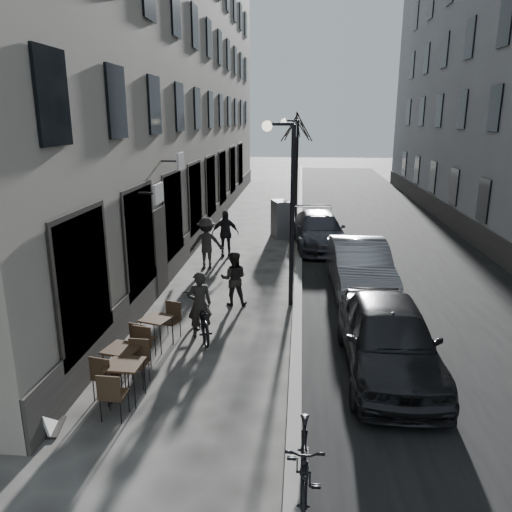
% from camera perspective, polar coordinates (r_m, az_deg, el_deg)
% --- Properties ---
extents(ground, '(120.00, 120.00, 0.00)m').
position_cam_1_polar(ground, '(9.04, 3.02, -19.40)').
color(ground, '#393634').
rests_on(ground, ground).
extents(road, '(7.30, 60.00, 0.00)m').
position_cam_1_polar(road, '(24.24, 13.65, 2.84)').
color(road, black).
rests_on(road, ground).
extents(kerb, '(0.25, 60.00, 0.12)m').
position_cam_1_polar(kerb, '(23.95, 4.99, 3.22)').
color(kerb, slate).
rests_on(kerb, ground).
extents(building_left, '(4.00, 35.00, 16.00)m').
position_cam_1_polar(building_left, '(24.85, -10.12, 21.91)').
color(building_left, gray).
rests_on(building_left, ground).
extents(streetlamp_near, '(0.90, 0.28, 5.09)m').
position_cam_1_polar(streetlamp_near, '(13.56, 3.47, 7.01)').
color(streetlamp_near, black).
rests_on(streetlamp_near, ground).
extents(streetlamp_far, '(0.90, 0.28, 5.09)m').
position_cam_1_polar(streetlamp_far, '(25.48, 4.33, 11.03)').
color(streetlamp_far, black).
rests_on(streetlamp_far, ground).
extents(tree_near, '(2.40, 2.40, 5.70)m').
position_cam_1_polar(tree_near, '(28.41, 4.64, 14.53)').
color(tree_near, black).
rests_on(tree_near, ground).
extents(tree_far, '(2.40, 2.40, 5.70)m').
position_cam_1_polar(tree_far, '(34.41, 4.76, 14.71)').
color(tree_far, black).
rests_on(tree_far, ground).
extents(bistro_set_a, '(0.65, 1.56, 0.91)m').
position_cam_1_polar(bistro_set_a, '(9.92, -14.65, -13.31)').
color(bistro_set_a, '#312115').
rests_on(bistro_set_a, ground).
extents(bistro_set_b, '(0.76, 1.61, 0.92)m').
position_cam_1_polar(bistro_set_b, '(10.50, -14.95, -11.60)').
color(bistro_set_b, '#312115').
rests_on(bistro_set_b, ground).
extents(bistro_set_c, '(0.84, 1.56, 0.89)m').
position_cam_1_polar(bistro_set_c, '(11.82, -11.24, -8.26)').
color(bistro_set_c, '#312115').
rests_on(bistro_set_c, ground).
extents(sign_board, '(0.47, 0.67, 1.07)m').
position_cam_1_polar(sign_board, '(9.56, -22.82, -15.53)').
color(sign_board, black).
rests_on(sign_board, ground).
extents(utility_cabinet, '(0.91, 1.22, 1.63)m').
position_cam_1_polar(utility_cabinet, '(22.20, 2.79, 4.26)').
color(utility_cabinet, slate).
rests_on(utility_cabinet, ground).
extents(bicycle, '(1.34, 2.04, 1.01)m').
position_cam_1_polar(bicycle, '(12.25, -6.42, -6.94)').
color(bicycle, black).
rests_on(bicycle, ground).
extents(cyclist_rider, '(0.71, 0.59, 1.65)m').
position_cam_1_polar(cyclist_rider, '(12.13, -6.46, -5.53)').
color(cyclist_rider, black).
rests_on(cyclist_rider, ground).
extents(pedestrian_near, '(0.80, 0.65, 1.56)m').
position_cam_1_polar(pedestrian_near, '(14.10, -2.57, -2.60)').
color(pedestrian_near, black).
rests_on(pedestrian_near, ground).
extents(pedestrian_mid, '(1.29, 0.91, 1.82)m').
position_cam_1_polar(pedestrian_mid, '(17.58, -5.68, 1.47)').
color(pedestrian_mid, '#282523').
rests_on(pedestrian_mid, ground).
extents(pedestrian_far, '(1.10, 0.63, 1.77)m').
position_cam_1_polar(pedestrian_far, '(19.11, -3.54, 2.60)').
color(pedestrian_far, black).
rests_on(pedestrian_far, ground).
extents(car_near, '(1.89, 4.63, 1.57)m').
position_cam_1_polar(car_near, '(10.77, 14.91, -9.03)').
color(car_near, black).
rests_on(car_near, ground).
extents(car_mid, '(1.83, 4.76, 1.55)m').
position_cam_1_polar(car_mid, '(15.56, 11.77, -1.18)').
color(car_mid, gray).
rests_on(car_mid, ground).
extents(car_far, '(2.44, 5.01, 1.40)m').
position_cam_1_polar(car_far, '(20.58, 7.20, 2.92)').
color(car_far, '#363740').
rests_on(car_far, ground).
extents(moped, '(0.52, 1.83, 1.10)m').
position_cam_1_polar(moped, '(7.50, 5.50, -22.59)').
color(moped, black).
rests_on(moped, ground).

